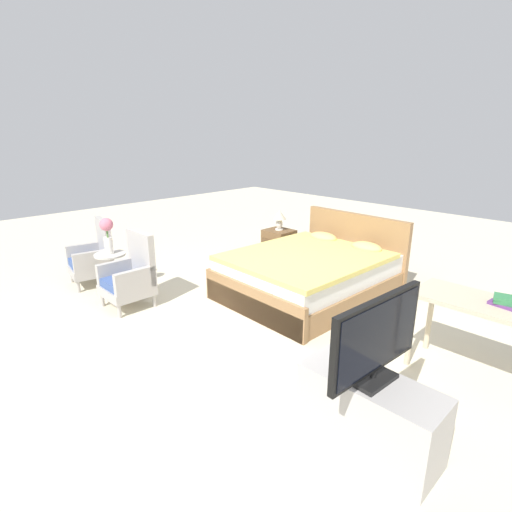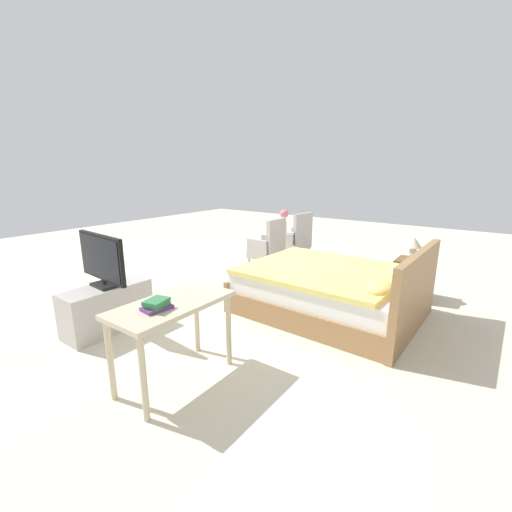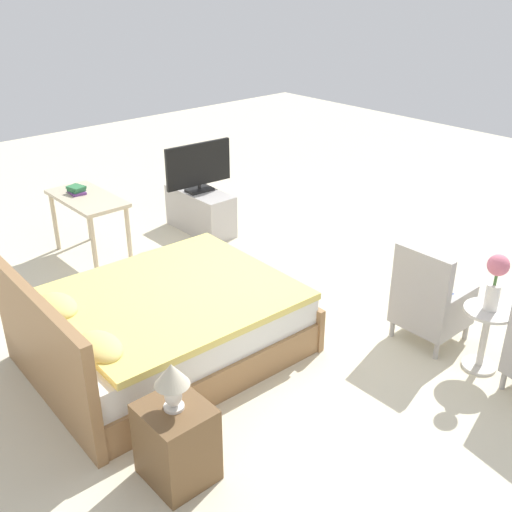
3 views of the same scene
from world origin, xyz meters
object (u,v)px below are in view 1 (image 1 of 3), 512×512
object	(u,v)px
armchair_by_window_left	(94,258)
flower_vase	(107,232)
bed	(311,273)
armchair_by_window_right	(131,277)
table_lamp	(279,217)
vanity_desk	(479,312)
tv_flatscreen	(377,339)
nightstand	(279,246)
tv_stand	(369,413)
book_stack	(506,302)
side_table	(111,268)

from	to	relation	value
armchair_by_window_left	flower_vase	world-z (taller)	flower_vase
bed	armchair_by_window_left	distance (m)	3.07
armchair_by_window_right	flower_vase	distance (m)	0.72
table_lamp	vanity_desk	distance (m)	3.56
tv_flatscreen	armchair_by_window_left	bearing A→B (deg)	-179.94
armchair_by_window_right	flower_vase	size ratio (longest dim) A/B	1.93
vanity_desk	nightstand	bearing A→B (deg)	160.81
flower_vase	tv_stand	size ratio (longest dim) A/B	0.50
armchair_by_window_left	table_lamp	world-z (taller)	armchair_by_window_left
bed	book_stack	xyz separation A→B (m)	(2.34, -0.47, 0.47)
vanity_desk	book_stack	bearing A→B (deg)	9.07
tv_stand	tv_flatscreen	bearing A→B (deg)	-4.10
bed	vanity_desk	size ratio (longest dim) A/B	2.10
side_table	table_lamp	xyz separation A→B (m)	(0.69, 2.55, 0.42)
armchair_by_window_left	side_table	distance (m)	0.53
flower_vase	nightstand	xyz separation A→B (m)	(0.69, 2.55, -0.57)
side_table	table_lamp	size ratio (longest dim) A/B	1.69
armchair_by_window_left	nightstand	bearing A→B (deg)	64.54
side_table	book_stack	distance (m)	4.47
side_table	vanity_desk	bearing A→B (deg)	18.84
side_table	flower_vase	size ratio (longest dim) A/B	1.17
nightstand	side_table	bearing A→B (deg)	-105.15
armchair_by_window_right	table_lamp	size ratio (longest dim) A/B	2.79
tv_flatscreen	tv_stand	bearing A→B (deg)	175.90
side_table	book_stack	world-z (taller)	book_stack
armchair_by_window_right	tv_stand	world-z (taller)	armchair_by_window_right
armchair_by_window_left	vanity_desk	world-z (taller)	armchair_by_window_left
armchair_by_window_right	book_stack	bearing A→B (deg)	21.02
tv_flatscreen	side_table	bearing A→B (deg)	179.96
nightstand	vanity_desk	xyz separation A→B (m)	(3.36, -1.17, 0.35)
bed	side_table	bearing A→B (deg)	-135.09
flower_vase	table_lamp	world-z (taller)	flower_vase
bed	armchair_by_window_left	bearing A→B (deg)	-141.97
tv_stand	bed	bearing A→B (deg)	136.10
nightstand	vanity_desk	distance (m)	3.57
side_table	table_lamp	bearing A→B (deg)	74.85
armchair_by_window_left	tv_flatscreen	size ratio (longest dim) A/B	1.03
book_stack	bed	bearing A→B (deg)	168.58
nightstand	flower_vase	bearing A→B (deg)	-105.15
bed	tv_stand	xyz separation A→B (m)	(1.96, -1.88, -0.03)
bed	tv_flatscreen	size ratio (longest dim) A/B	2.46
bed	table_lamp	xyz separation A→B (m)	(-1.20, 0.67, 0.47)
bed	tv_flatscreen	distance (m)	2.77
book_stack	armchair_by_window_right	bearing A→B (deg)	-158.98
tv_stand	book_stack	bearing A→B (deg)	75.02
bed	table_lamp	world-z (taller)	bed
flower_vase	tv_flatscreen	distance (m)	3.85
vanity_desk	flower_vase	bearing A→B (deg)	-161.16
flower_vase	nightstand	distance (m)	2.70
flower_vase	tv_flatscreen	xyz separation A→B (m)	(3.85, -0.00, -0.01)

